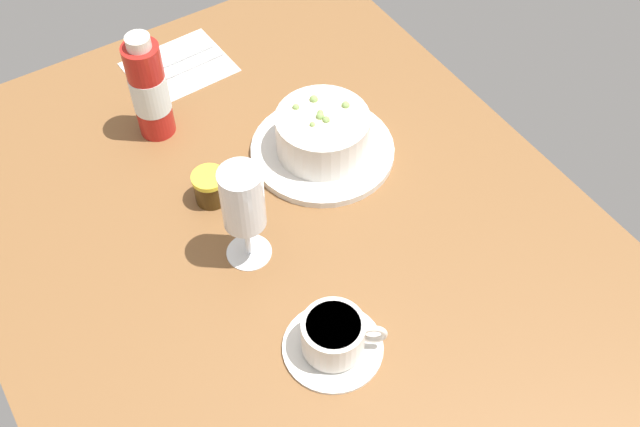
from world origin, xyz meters
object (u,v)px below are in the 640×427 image
Objects in this scene: wine_glass at (243,203)px; porridge_bowl at (323,136)px; jam_jar at (210,187)px; coffee_cup at (334,337)px; cutlery_setting at (177,67)px; sauce_bottle_red at (149,90)px.

porridge_bowl is at bearing -60.66° from wine_glass.
coffee_cup is at bearing -176.72° from jam_jar.
jam_jar is at bearing 164.29° from cutlery_setting.
sauce_bottle_red is (17.51, 0.67, 5.98)cm from jam_jar.
jam_jar is (-29.42, 8.28, 2.33)cm from cutlery_setting.
coffee_cup reaches higher than cutlery_setting.
coffee_cup is at bearing 150.00° from porridge_bowl.
wine_glass is 0.91× the size of sauce_bottle_red.
porridge_bowl is at bearing -160.68° from cutlery_setting.
cutlery_setting is at bearing 19.32° from porridge_bowl.
sauce_bottle_red is at bearing 2.88° from coffee_cup.
sauce_bottle_red is (29.17, 0.54, -2.57)cm from wine_glass.
cutlery_setting is 3.42× the size of jam_jar.
cutlery_setting is 1.33× the size of coffee_cup.
cutlery_setting is 1.04× the size of wine_glass.
wine_glass reaches higher than jam_jar.
coffee_cup is at bearing -177.12° from sauce_bottle_red.
porridge_bowl is 32.38cm from cutlery_setting.
porridge_bowl is 27.35cm from sauce_bottle_red.
cutlery_setting is (30.38, 10.65, -3.47)cm from porridge_bowl.
cutlery_setting is 0.94× the size of sauce_bottle_red.
coffee_cup is at bearing -174.35° from wine_glass.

